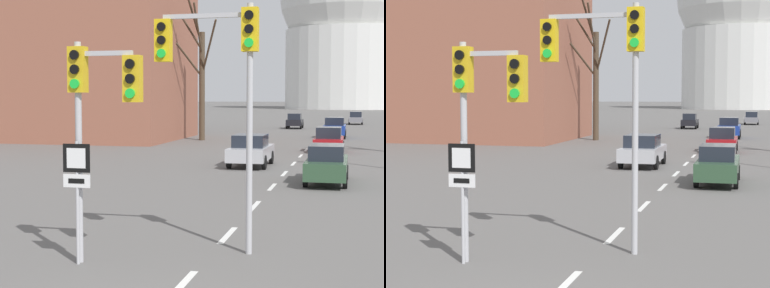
# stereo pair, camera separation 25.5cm
# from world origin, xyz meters

# --- Properties ---
(lane_stripe_0) EXTENTS (0.16, 2.00, 0.01)m
(lane_stripe_0) POSITION_xyz_m (0.00, 2.77, 0.00)
(lane_stripe_0) COLOR silver
(lane_stripe_0) RESTS_ON ground_plane
(lane_stripe_1) EXTENTS (0.16, 2.00, 0.01)m
(lane_stripe_1) POSITION_xyz_m (0.00, 7.27, 0.00)
(lane_stripe_1) COLOR silver
(lane_stripe_1) RESTS_ON ground_plane
(lane_stripe_2) EXTENTS (0.16, 2.00, 0.01)m
(lane_stripe_2) POSITION_xyz_m (0.00, 11.77, 0.00)
(lane_stripe_2) COLOR silver
(lane_stripe_2) RESTS_ON ground_plane
(lane_stripe_3) EXTENTS (0.16, 2.00, 0.01)m
(lane_stripe_3) POSITION_xyz_m (0.00, 16.27, 0.00)
(lane_stripe_3) COLOR silver
(lane_stripe_3) RESTS_ON ground_plane
(lane_stripe_4) EXTENTS (0.16, 2.00, 0.01)m
(lane_stripe_4) POSITION_xyz_m (0.00, 20.77, 0.00)
(lane_stripe_4) COLOR silver
(lane_stripe_4) RESTS_ON ground_plane
(lane_stripe_5) EXTENTS (0.16, 2.00, 0.01)m
(lane_stripe_5) POSITION_xyz_m (0.00, 25.27, 0.00)
(lane_stripe_5) COLOR silver
(lane_stripe_5) RESTS_ON ground_plane
(lane_stripe_6) EXTENTS (0.16, 2.00, 0.01)m
(lane_stripe_6) POSITION_xyz_m (0.00, 29.77, 0.00)
(lane_stripe_6) COLOR silver
(lane_stripe_6) RESTS_ON ground_plane
(lane_stripe_7) EXTENTS (0.16, 2.00, 0.01)m
(lane_stripe_7) POSITION_xyz_m (0.00, 34.27, 0.00)
(lane_stripe_7) COLOR silver
(lane_stripe_7) RESTS_ON ground_plane
(lane_stripe_8) EXTENTS (0.16, 2.00, 0.01)m
(lane_stripe_8) POSITION_xyz_m (0.00, 38.77, 0.00)
(lane_stripe_8) COLOR silver
(lane_stripe_8) RESTS_ON ground_plane
(lane_stripe_9) EXTENTS (0.16, 2.00, 0.01)m
(lane_stripe_9) POSITION_xyz_m (0.00, 43.27, 0.00)
(lane_stripe_9) COLOR silver
(lane_stripe_9) RESTS_ON ground_plane
(lane_stripe_10) EXTENTS (0.16, 2.00, 0.01)m
(lane_stripe_10) POSITION_xyz_m (0.00, 47.77, 0.00)
(lane_stripe_10) COLOR silver
(lane_stripe_10) RESTS_ON ground_plane
(lane_stripe_11) EXTENTS (0.16, 2.00, 0.01)m
(lane_stripe_11) POSITION_xyz_m (0.00, 52.27, 0.00)
(lane_stripe_11) COLOR silver
(lane_stripe_11) RESTS_ON ground_plane
(lane_stripe_12) EXTENTS (0.16, 2.00, 0.01)m
(lane_stripe_12) POSITION_xyz_m (0.00, 56.77, 0.00)
(lane_stripe_12) COLOR silver
(lane_stripe_12) RESTS_ON ground_plane
(traffic_signal_near_left) EXTENTS (1.58, 0.34, 4.69)m
(traffic_signal_near_left) POSITION_xyz_m (-2.13, 3.87, 3.54)
(traffic_signal_near_left) COLOR #B2B2B7
(traffic_signal_near_left) RESTS_ON ground_plane
(traffic_signal_centre_tall) EXTENTS (2.36, 0.34, 5.60)m
(traffic_signal_centre_tall) POSITION_xyz_m (0.16, 5.48, 4.25)
(traffic_signal_centre_tall) COLOR #B2B2B7
(traffic_signal_centre_tall) RESTS_ON ground_plane
(route_sign_post) EXTENTS (0.60, 0.08, 2.61)m
(route_sign_post) POSITION_xyz_m (-2.53, 3.70, 1.78)
(route_sign_post) COLOR #B2B2B7
(route_sign_post) RESTS_ON ground_plane
(sedan_near_left) EXTENTS (1.74, 4.26, 1.62)m
(sedan_near_left) POSITION_xyz_m (3.17, 74.60, 0.81)
(sedan_near_left) COLOR slate
(sedan_near_left) RESTS_ON ground_plane
(sedan_near_right) EXTENTS (1.92, 4.38, 1.62)m
(sedan_near_right) POSITION_xyz_m (-2.00, 23.46, 0.83)
(sedan_near_right) COLOR #B7B7BC
(sedan_near_right) RESTS_ON ground_plane
(sedan_mid_centre) EXTENTS (1.68, 4.57, 1.60)m
(sedan_mid_centre) POSITION_xyz_m (2.02, 17.89, 0.80)
(sedan_mid_centre) COLOR #2D4C33
(sedan_mid_centre) RESTS_ON ground_plane
(sedan_far_left) EXTENTS (1.87, 4.02, 1.59)m
(sedan_far_left) POSITION_xyz_m (1.50, 33.10, 0.79)
(sedan_far_left) COLOR maroon
(sedan_far_left) RESTS_ON ground_plane
(sedan_far_right) EXTENTS (1.88, 4.56, 1.76)m
(sedan_far_right) POSITION_xyz_m (1.43, 47.06, 0.89)
(sedan_far_right) COLOR navy
(sedan_far_right) RESTS_ON ground_plane
(sedan_distant_centre) EXTENTS (1.69, 3.82, 1.66)m
(sedan_distant_centre) POSITION_xyz_m (-3.32, 62.30, 0.83)
(sedan_distant_centre) COLOR black
(sedan_distant_centre) RESTS_ON ground_plane
(bare_tree_left_near) EXTENTS (3.19, 3.33, 11.33)m
(bare_tree_left_near) POSITION_xyz_m (-8.90, 41.35, 5.20)
(bare_tree_left_near) COLOR #473828
(bare_tree_left_near) RESTS_ON ground_plane
(capitol_dome) EXTENTS (36.68, 36.68, 51.81)m
(capitol_dome) POSITION_xyz_m (0.00, 176.62, 25.24)
(capitol_dome) COLOR silver
(capitol_dome) RESTS_ON ground_plane
(apartment_block_left) EXTENTS (18.00, 14.00, 20.88)m
(apartment_block_left) POSITION_xyz_m (-19.83, 41.17, 10.44)
(apartment_block_left) COLOR #935642
(apartment_block_left) RESTS_ON ground_plane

